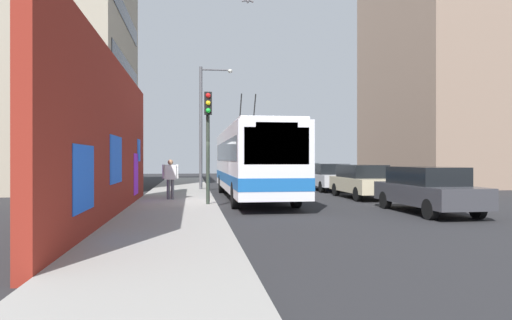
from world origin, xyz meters
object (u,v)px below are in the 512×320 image
at_px(city_bus, 252,160).
at_px(street_lamp, 204,119).
at_px(parked_car_silver, 328,176).
at_px(parked_car_navy, 304,173).
at_px(parked_car_champagne, 362,181).
at_px(pedestrian_midblock, 170,176).
at_px(traffic_light, 208,129).
at_px(parked_car_dark_gray, 427,189).

distance_m(city_bus, street_lamp, 5.96).
distance_m(parked_car_silver, parked_car_navy, 5.75).
bearing_deg(parked_car_champagne, pedestrian_midblock, 95.78).
relative_size(city_bus, street_lamp, 1.77).
bearing_deg(traffic_light, street_lamp, -0.70).
bearing_deg(parked_car_dark_gray, parked_car_silver, 0.00).
bearing_deg(city_bus, pedestrian_midblock, 108.90).
relative_size(pedestrian_midblock, street_lamp, 0.24).
bearing_deg(parked_car_silver, street_lamp, 88.55).
relative_size(parked_car_champagne, pedestrian_midblock, 2.66).
xyz_separation_m(city_bus, parked_car_dark_gray, (-6.19, -5.20, -0.99)).
relative_size(parked_car_dark_gray, parked_car_champagne, 1.06).
height_order(parked_car_champagne, pedestrian_midblock, pedestrian_midblock).
xyz_separation_m(city_bus, traffic_light, (-3.63, 2.15, 1.17)).
height_order(pedestrian_midblock, street_lamp, street_lamp).
bearing_deg(parked_car_dark_gray, traffic_light, 70.81).
relative_size(parked_car_dark_gray, traffic_light, 1.12).
bearing_deg(street_lamp, parked_car_champagne, -126.94).
bearing_deg(parked_car_champagne, parked_car_dark_gray, -180.00).
height_order(city_bus, parked_car_navy, city_bus).
relative_size(parked_car_dark_gray, parked_car_silver, 0.99).
xyz_separation_m(traffic_light, street_lamp, (8.72, -0.11, 1.15)).
height_order(city_bus, pedestrian_midblock, city_bus).
height_order(parked_car_dark_gray, parked_car_champagne, same).
distance_m(city_bus, parked_car_navy, 11.90).
xyz_separation_m(parked_car_navy, street_lamp, (-5.57, 7.24, 3.31)).
relative_size(parked_car_champagne, parked_car_silver, 0.94).
bearing_deg(pedestrian_midblock, street_lamp, -14.21).
distance_m(parked_car_navy, pedestrian_midblock, 14.84).
xyz_separation_m(parked_car_dark_gray, traffic_light, (2.56, 7.35, 2.16)).
bearing_deg(parked_car_navy, street_lamp, 127.55).
relative_size(parked_car_champagne, parked_car_navy, 1.04).
bearing_deg(pedestrian_midblock, traffic_light, -147.76).
relative_size(pedestrian_midblock, traffic_light, 0.40).
relative_size(parked_car_dark_gray, pedestrian_midblock, 2.82).
bearing_deg(parked_car_champagne, city_bus, 86.11).
xyz_separation_m(parked_car_silver, pedestrian_midblock, (-6.16, 8.85, 0.30)).
bearing_deg(parked_car_dark_gray, parked_car_champagne, 0.00).
distance_m(parked_car_silver, traffic_light, 11.47).
bearing_deg(pedestrian_midblock, parked_car_navy, -36.61).
distance_m(parked_car_champagne, traffic_light, 8.33).
distance_m(city_bus, parked_car_champagne, 5.31).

